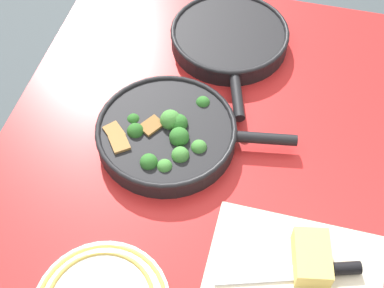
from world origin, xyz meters
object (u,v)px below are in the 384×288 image
at_px(skillet_broccoli, 167,133).
at_px(cheese_block, 312,258).
at_px(wooden_spoon, 229,3).
at_px(grater_knife, 309,271).
at_px(skillet_eggs, 230,38).

bearing_deg(skillet_broccoli, cheese_block, -41.17).
distance_m(skillet_broccoli, wooden_spoon, 0.47).
bearing_deg(skillet_broccoli, grater_knife, -43.71).
relative_size(skillet_eggs, wooden_spoon, 1.21).
distance_m(grater_knife, cheese_block, 0.03).
xyz_separation_m(skillet_broccoli, skillet_eggs, (-0.32, 0.07, -0.00)).
bearing_deg(cheese_block, skillet_eggs, -154.07).
bearing_deg(wooden_spoon, cheese_block, -3.76).
height_order(skillet_broccoli, wooden_spoon, skillet_broccoli).
xyz_separation_m(skillet_broccoli, grater_knife, (0.23, 0.33, -0.02)).
bearing_deg(skillet_eggs, wooden_spoon, 175.15).
relative_size(wooden_spoon, grater_knife, 1.27).
relative_size(skillet_broccoli, wooden_spoon, 1.27).
distance_m(skillet_broccoli, cheese_block, 0.39).
bearing_deg(skillet_eggs, cheese_block, 9.85).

